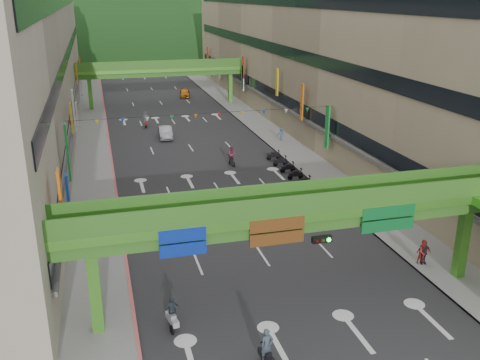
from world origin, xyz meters
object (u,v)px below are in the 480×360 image
Objects in this scene: scooter_rider_near at (267,350)px; pedestrian_red at (423,254)px; scooter_rider_mid at (232,156)px; car_silver at (165,132)px; car_yellow at (185,93)px; overpass_near at (317,223)px.

scooter_rider_near is 14.80m from pedestrian_red.
car_silver is (-5.20, 13.00, -0.34)m from scooter_rider_mid.
scooter_rider_mid is at bearing -83.37° from car_yellow.
car_silver is at bearing -95.28° from car_yellow.
scooter_rider_near reaches higher than scooter_rider_mid.
car_yellow is (7.96, 71.34, -0.25)m from scooter_rider_near.
scooter_rider_mid is at bearing 113.50° from pedestrian_red.
scooter_rider_near is 1.00× the size of scooter_rider_mid.
overpass_near is 16.73× the size of pedestrian_red.
car_yellow is (6.94, 27.04, -0.01)m from car_silver.
car_silver is 2.67× the size of pedestrian_red.
scooter_rider_mid reaches higher than car_yellow.
car_silver reaches higher than car_yellow.
car_yellow is at bearing 102.34° from pedestrian_red.
car_silver is at bearing 115.69° from pedestrian_red.
overpass_near is at bearing 46.35° from scooter_rider_near.
scooter_rider_near reaches higher than car_yellow.
scooter_rider_mid is at bearing 85.66° from overpass_near.
scooter_rider_near is 1.24× the size of pedestrian_red.
overpass_near is 13.46× the size of scooter_rider_near.
scooter_rider_mid is at bearing 78.76° from scooter_rider_near.
car_yellow is at bearing 87.52° from scooter_rider_mid.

